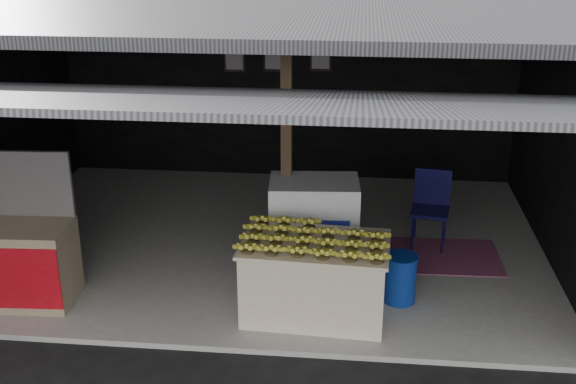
# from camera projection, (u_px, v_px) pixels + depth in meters

# --- Properties ---
(ground) EXTENTS (80.00, 80.00, 0.00)m
(ground) POSITION_uv_depth(u_px,v_px,m) (235.00, 354.00, 6.94)
(ground) COLOR black
(ground) RESTS_ON ground
(concrete_slab) EXTENTS (7.00, 5.00, 0.06)m
(concrete_slab) POSITION_uv_depth(u_px,v_px,m) (268.00, 241.00, 9.24)
(concrete_slab) COLOR gray
(concrete_slab) RESTS_ON ground
(shophouse) EXTENTS (7.40, 7.29, 3.02)m
(shophouse) POSITION_uv_depth(u_px,v_px,m) (270.00, 76.00, 8.78)
(shophouse) COLOR black
(shophouse) RESTS_ON ground
(banana_table) EXTENTS (1.53, 1.00, 0.82)m
(banana_table) POSITION_uv_depth(u_px,v_px,m) (315.00, 279.00, 7.36)
(banana_table) COLOR silver
(banana_table) RESTS_ON concrete_slab
(banana_pile) EXTENTS (1.41, 0.90, 0.16)m
(banana_pile) POSITION_uv_depth(u_px,v_px,m) (316.00, 235.00, 7.19)
(banana_pile) COLOR yellow
(banana_pile) RESTS_ON banana_table
(white_crate) EXTENTS (1.04, 0.75, 1.11)m
(white_crate) POSITION_uv_depth(u_px,v_px,m) (314.00, 227.00, 8.23)
(white_crate) COLOR white
(white_crate) RESTS_ON concrete_slab
(water_barrel) EXTENTS (0.34, 0.34, 0.50)m
(water_barrel) POSITION_uv_depth(u_px,v_px,m) (400.00, 280.00, 7.68)
(water_barrel) COLOR navy
(water_barrel) RESTS_ON concrete_slab
(plastic_chair) EXTENTS (0.51, 0.51, 0.95)m
(plastic_chair) POSITION_uv_depth(u_px,v_px,m) (431.00, 201.00, 8.92)
(plastic_chair) COLOR #0B0934
(plastic_chair) RESTS_ON concrete_slab
(magenta_rug) EXTENTS (1.53, 1.04, 0.01)m
(magenta_rug) POSITION_uv_depth(u_px,v_px,m) (437.00, 256.00, 8.76)
(magenta_rug) COLOR #7C1B4B
(magenta_rug) RESTS_ON concrete_slab
(picture_frames) EXTENTS (1.62, 0.04, 0.46)m
(picture_frames) POSITION_uv_depth(u_px,v_px,m) (276.00, 58.00, 10.79)
(picture_frames) COLOR black
(picture_frames) RESTS_ON shophouse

